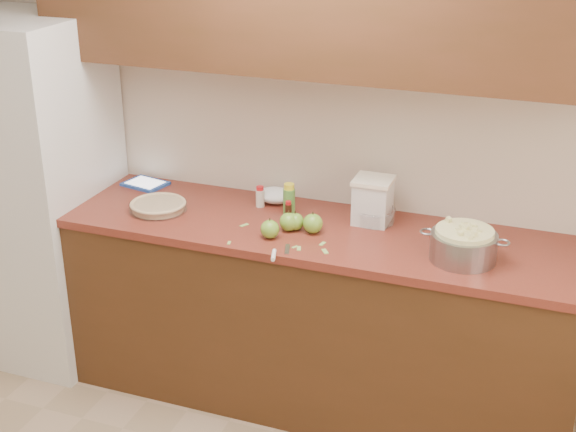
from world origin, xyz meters
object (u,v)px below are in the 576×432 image
(pie, at_px, (158,206))
(colander, at_px, (463,245))
(tablet, at_px, (145,184))
(flour_canister, at_px, (373,200))

(pie, bearing_deg, colander, -1.11)
(colander, bearing_deg, tablet, 169.72)
(flour_canister, bearing_deg, tablet, 177.50)
(pie, relative_size, colander, 0.75)
(colander, relative_size, flour_canister, 1.74)
(pie, relative_size, tablet, 1.15)
(pie, bearing_deg, flour_canister, 12.63)
(pie, relative_size, flour_canister, 1.30)
(colander, relative_size, tablet, 1.55)
(flour_canister, bearing_deg, pie, -167.37)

